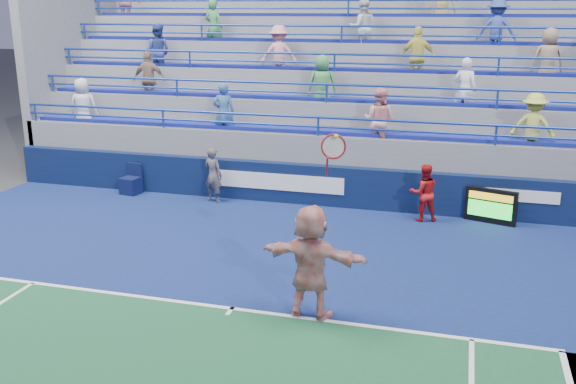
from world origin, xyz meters
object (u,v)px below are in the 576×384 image
(serve_speed_board, at_px, (491,206))
(judge_chair, at_px, (131,184))
(line_judge, at_px, (213,175))
(ball_girl, at_px, (424,193))
(tennis_player, at_px, (311,262))

(serve_speed_board, distance_m, judge_chair, 9.82)
(line_judge, relative_size, ball_girl, 1.05)
(tennis_player, height_order, line_judge, tennis_player)
(serve_speed_board, height_order, judge_chair, serve_speed_board)
(line_judge, xyz_separation_m, ball_girl, (5.64, -0.12, -0.03))
(judge_chair, relative_size, tennis_player, 0.27)
(tennis_player, distance_m, ball_girl, 5.95)
(line_judge, bearing_deg, tennis_player, 141.49)
(judge_chair, bearing_deg, serve_speed_board, 0.31)
(serve_speed_board, xyz_separation_m, tennis_player, (-3.11, -6.00, 0.58))
(judge_chair, bearing_deg, tennis_player, -41.56)
(judge_chair, bearing_deg, line_judge, -1.76)
(judge_chair, height_order, line_judge, line_judge)
(serve_speed_board, bearing_deg, judge_chair, -179.69)
(serve_speed_board, bearing_deg, line_judge, -178.96)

